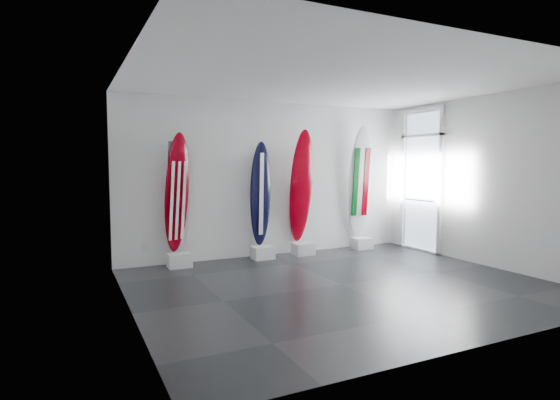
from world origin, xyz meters
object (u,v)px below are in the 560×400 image
surfboard_navy (260,194)px  surfboard_swiss (301,186)px  surfboard_italy (360,182)px  surfboard_usa (177,193)px

surfboard_navy → surfboard_swiss: surfboard_swiss is taller
surfboard_navy → surfboard_italy: bearing=-7.7°
surfboard_navy → surfboard_italy: surfboard_italy is taller
surfboard_navy → surfboard_swiss: bearing=-7.7°
surfboard_usa → surfboard_italy: 3.87m
surfboard_usa → surfboard_navy: 1.58m
surfboard_usa → surfboard_navy: bearing=-19.0°
surfboard_usa → surfboard_navy: size_ratio=1.07×
surfboard_usa → surfboard_swiss: (2.46, 0.00, 0.06)m
surfboard_usa → surfboard_swiss: bearing=-19.0°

